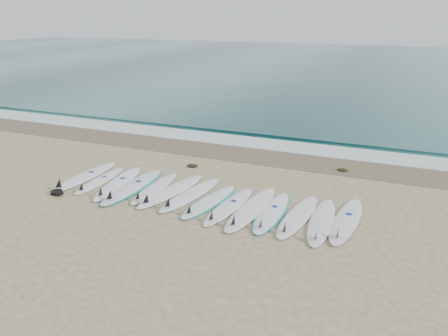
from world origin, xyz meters
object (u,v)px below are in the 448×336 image
at_px(surfboard_7, 208,202).
at_px(leash_coil, 57,192).
at_px(surfboard_0, 83,177).
at_px(surfboard_13, 346,221).

relative_size(surfboard_7, leash_coil, 5.46).
bearing_deg(surfboard_0, leash_coil, -84.28).
relative_size(surfboard_7, surfboard_13, 0.92).
height_order(surfboard_7, leash_coil, surfboard_7).
height_order(surfboard_0, leash_coil, surfboard_0).
xyz_separation_m(surfboard_0, surfboard_13, (7.60, 0.03, -0.00)).
distance_m(surfboard_0, leash_coil, 1.20).
distance_m(surfboard_7, leash_coil, 4.19).
bearing_deg(surfboard_13, surfboard_7, -172.99).
relative_size(surfboard_0, surfboard_13, 1.05).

